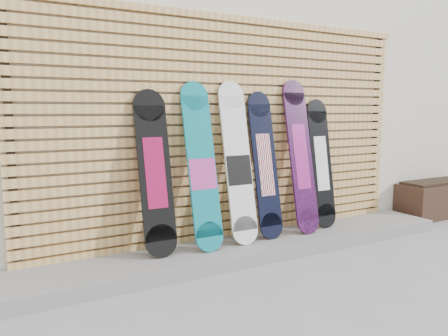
% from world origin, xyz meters
% --- Properties ---
extents(ground, '(80.00, 80.00, 0.00)m').
position_xyz_m(ground, '(0.00, 0.00, 0.00)').
color(ground, gray).
rests_on(ground, ground).
extents(building, '(12.00, 5.00, 3.60)m').
position_xyz_m(building, '(0.50, 3.50, 1.80)').
color(building, beige).
rests_on(building, ground).
extents(concrete_step, '(4.60, 0.70, 0.12)m').
position_xyz_m(concrete_step, '(-0.15, 0.68, 0.06)').
color(concrete_step, gray).
rests_on(concrete_step, ground).
extents(slat_wall, '(4.26, 0.08, 2.29)m').
position_xyz_m(slat_wall, '(-0.15, 0.97, 1.21)').
color(slat_wall, tan).
rests_on(slat_wall, ground).
extents(planter_box, '(1.06, 0.44, 0.48)m').
position_xyz_m(planter_box, '(2.79, 0.77, 0.23)').
color(planter_box, black).
rests_on(planter_box, ground).
extents(snowboard_0, '(0.29, 0.32, 1.46)m').
position_xyz_m(snowboard_0, '(-1.06, 0.79, 0.85)').
color(snowboard_0, black).
rests_on(snowboard_0, concrete_step).
extents(snowboard_1, '(0.28, 0.38, 1.54)m').
position_xyz_m(snowboard_1, '(-0.62, 0.75, 0.88)').
color(snowboard_1, '#0E7D88').
rests_on(snowboard_1, concrete_step).
extents(snowboard_2, '(0.28, 0.36, 1.55)m').
position_xyz_m(snowboard_2, '(-0.23, 0.76, 0.88)').
color(snowboard_2, white).
rests_on(snowboard_2, concrete_step).
extents(snowboard_3, '(0.26, 0.32, 1.46)m').
position_xyz_m(snowboard_3, '(0.10, 0.78, 0.85)').
color(snowboard_3, black).
rests_on(snowboard_3, concrete_step).
extents(snowboard_4, '(0.27, 0.36, 1.59)m').
position_xyz_m(snowboard_4, '(0.54, 0.76, 0.91)').
color(snowboard_4, black).
rests_on(snowboard_4, concrete_step).
extents(snowboard_5, '(0.27, 0.27, 1.39)m').
position_xyz_m(snowboard_5, '(0.86, 0.81, 0.81)').
color(snowboard_5, black).
rests_on(snowboard_5, concrete_step).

